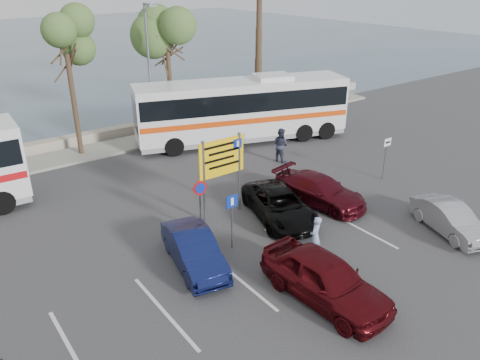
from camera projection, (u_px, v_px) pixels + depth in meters
ground at (249, 255)px, 17.64m from camera, size 120.00×120.00×0.00m
kerb_strip at (107, 149)px, 27.89m from camera, size 44.00×2.40×0.15m
seawall at (94, 136)px, 29.26m from camera, size 48.00×0.80×0.60m
tree_mid at (64, 36)px, 24.37m from camera, size 3.20×3.20×8.00m
tree_right at (167, 37)px, 27.82m from camera, size 3.20×3.20×7.40m
street_lamp_right at (150, 68)px, 27.30m from camera, size 0.45×1.15×8.01m
direction_sign at (222, 163)px, 19.53m from camera, size 2.20×0.12×3.60m
sign_no_stop at (200, 199)px, 18.42m from camera, size 0.60×0.08×2.35m
sign_parking at (232, 214)px, 17.51m from camera, size 0.50×0.07×2.25m
sign_taxi at (386, 153)px, 23.45m from camera, size 0.50×0.07×2.20m
lane_markings at (240, 278)px, 16.29m from camera, size 12.02×4.20×0.01m
coach_bus_right at (242, 112)px, 28.64m from camera, size 13.13×6.70×4.03m
car_blue at (194, 250)px, 16.74m from camera, size 2.20×4.19×1.31m
car_maroon at (319, 190)px, 21.29m from camera, size 2.60×4.74×1.30m
car_red at (325, 279)px, 14.96m from camera, size 2.11×4.74×1.59m
suv_black at (279, 205)px, 20.00m from camera, size 3.33×4.95×1.26m
car_silver_b at (450, 219)px, 18.93m from camera, size 2.40×3.92×1.22m
pedestrian_near at (315, 236)px, 17.33m from camera, size 0.69×0.58×1.60m
pedestrian_far at (281, 145)px, 25.90m from camera, size 0.87×1.04×1.92m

